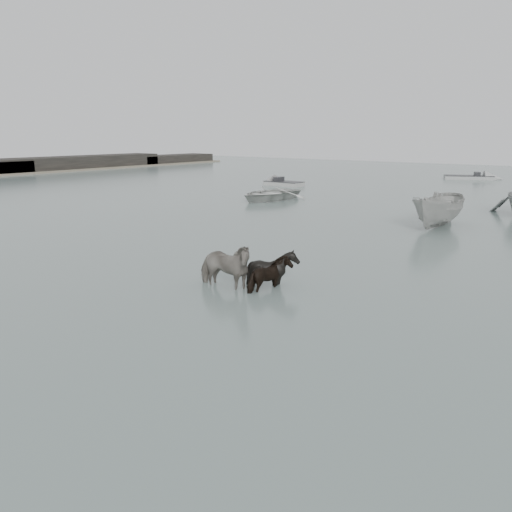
# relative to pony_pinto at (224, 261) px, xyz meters

# --- Properties ---
(ground) EXTENTS (140.00, 140.00, 0.00)m
(ground) POSITION_rel_pony_pinto_xyz_m (1.17, -0.66, -0.87)
(ground) COLOR slate
(ground) RESTS_ON ground
(pony_pinto) EXTENTS (2.14, 1.14, 1.74)m
(pony_pinto) POSITION_rel_pony_pinto_xyz_m (0.00, 0.00, 0.00)
(pony_pinto) COLOR black
(pony_pinto) RESTS_ON ground
(pony_dark) EXTENTS (1.40, 1.53, 1.29)m
(pony_dark) POSITION_rel_pony_pinto_xyz_m (1.21, 0.73, -0.23)
(pony_dark) COLOR black
(pony_dark) RESTS_ON ground
(pony_black) EXTENTS (1.45, 1.33, 1.42)m
(pony_black) POSITION_rel_pony_pinto_xyz_m (0.99, 1.16, -0.16)
(pony_black) COLOR black
(pony_black) RESTS_ON ground
(rowboat_lead) EXTENTS (4.26, 5.57, 1.07)m
(rowboat_lead) POSITION_rel_pony_pinto_xyz_m (-11.04, 17.77, -0.33)
(rowboat_lead) COLOR silver
(rowboat_lead) RESTS_ON ground
(boat_small) EXTENTS (1.95, 4.85, 1.85)m
(boat_small) POSITION_rel_pony_pinto_xyz_m (1.95, 14.24, 0.06)
(boat_small) COLOR #A1A19D
(boat_small) RESTS_ON ground
(skiff_outer) EXTENTS (4.83, 1.65, 0.75)m
(skiff_outer) POSITION_rel_pony_pinto_xyz_m (-15.73, 26.58, -0.49)
(skiff_outer) COLOR #A2A29D
(skiff_outer) RESTS_ON ground
(skiff_far) EXTENTS (6.63, 4.07, 0.75)m
(skiff_far) POSITION_rel_pony_pinto_xyz_m (-4.15, 43.32, -0.49)
(skiff_far) COLOR #989A98
(skiff_far) RESTS_ON ground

